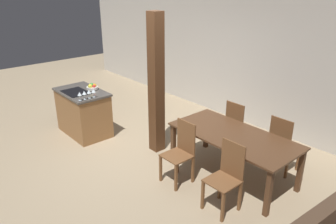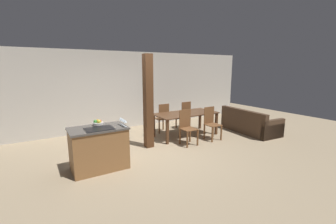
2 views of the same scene
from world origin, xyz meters
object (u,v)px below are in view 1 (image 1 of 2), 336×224
object	(u,v)px
kitchen_island	(83,112)
fruit_bowl	(92,87)
wine_glass_middle	(84,93)
wine_glass_end	(93,91)
wine_glass_far	(89,92)
dining_chair_far_left	(238,126)
timber_post	(156,85)
dining_chair_near_right	(226,176)
dining_chair_far_right	(283,144)
dining_chair_near_left	(181,151)
dining_table	(233,139)
wine_glass_near	(80,94)

from	to	relation	value
kitchen_island	fruit_bowl	xyz separation A→B (m)	(0.06, 0.21, 0.50)
wine_glass_middle	wine_glass_end	world-z (taller)	same
wine_glass_end	wine_glass_far	bearing A→B (deg)	-90.00
dining_chair_far_left	timber_post	bearing A→B (deg)	45.27
dining_chair_far_left	dining_chair_near_right	bearing A→B (deg)	122.63
wine_glass_end	wine_glass_middle	bearing A→B (deg)	-90.00
wine_glass_middle	dining_chair_far_right	world-z (taller)	wine_glass_middle
dining_chair_far_right	timber_post	world-z (taller)	timber_post
wine_glass_middle	wine_glass_far	world-z (taller)	same
wine_glass_middle	dining_chair_near_left	bearing A→B (deg)	13.74
wine_glass_middle	timber_post	world-z (taller)	timber_post
dining_chair_near_left	timber_post	bearing A→B (deg)	160.37
fruit_bowl	timber_post	size ratio (longest dim) A/B	0.09
fruit_bowl	wine_glass_far	size ratio (longest dim) A/B	1.45
kitchen_island	wine_glass_far	bearing A→B (deg)	-10.34
dining_table	fruit_bowl	bearing A→B (deg)	-164.70
dining_table	wine_glass_middle	bearing A→B (deg)	-154.26
wine_glass_near	dining_chair_near_left	xyz separation A→B (m)	(2.04, 0.59, -0.53)
dining_table	dining_chair_near_right	bearing A→B (deg)	-57.37
kitchen_island	dining_table	distance (m)	3.16
wine_glass_middle	wine_glass_far	bearing A→B (deg)	90.00
wine_glass_middle	dining_chair_far_right	size ratio (longest dim) A/B	0.16
dining_table	dining_chair_far_right	bearing A→B (deg)	57.37
wine_glass_middle	dining_table	distance (m)	2.79
fruit_bowl	dining_chair_far_right	distance (m)	3.72
dining_chair_near_left	dining_chair_far_left	size ratio (longest dim) A/B	1.00
wine_glass_end	timber_post	distance (m)	1.24
fruit_bowl	wine_glass_near	distance (m)	0.66
wine_glass_near	wine_glass_end	xyz separation A→B (m)	(0.00, 0.28, 0.00)
dining_chair_near_right	dining_chair_far_right	bearing A→B (deg)	90.00
fruit_bowl	wine_glass_near	world-z (taller)	wine_glass_near
fruit_bowl	wine_glass_end	size ratio (longest dim) A/B	1.45
fruit_bowl	wine_glass_middle	size ratio (longest dim) A/B	1.45
dining_chair_near_left	dining_chair_far_left	distance (m)	1.40
dining_table	kitchen_island	bearing A→B (deg)	-161.26
dining_chair_near_left	dining_chair_near_right	xyz separation A→B (m)	(0.90, 0.00, 0.00)
fruit_bowl	dining_table	bearing A→B (deg)	15.30
dining_table	dining_chair_near_right	size ratio (longest dim) A/B	2.04
fruit_bowl	wine_glass_near	size ratio (longest dim) A/B	1.45
kitchen_island	wine_glass_far	size ratio (longest dim) A/B	7.32
timber_post	dining_chair_near_right	bearing A→B (deg)	-10.77
kitchen_island	dining_chair_near_left	distance (m)	2.56
dining_chair_far_right	wine_glass_middle	bearing A→B (deg)	32.90
wine_glass_end	dining_chair_far_left	xyz separation A→B (m)	(2.04, 1.71, -0.53)
wine_glass_middle	wine_glass_end	size ratio (longest dim) A/B	1.00
wine_glass_near	dining_table	world-z (taller)	wine_glass_near
wine_glass_far	timber_post	bearing A→B (deg)	37.26
kitchen_island	wine_glass_near	xyz separation A→B (m)	(0.50, -0.28, 0.58)
wine_glass_far	dining_chair_near_right	bearing A→B (deg)	7.85
kitchen_island	wine_glass_middle	distance (m)	0.79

